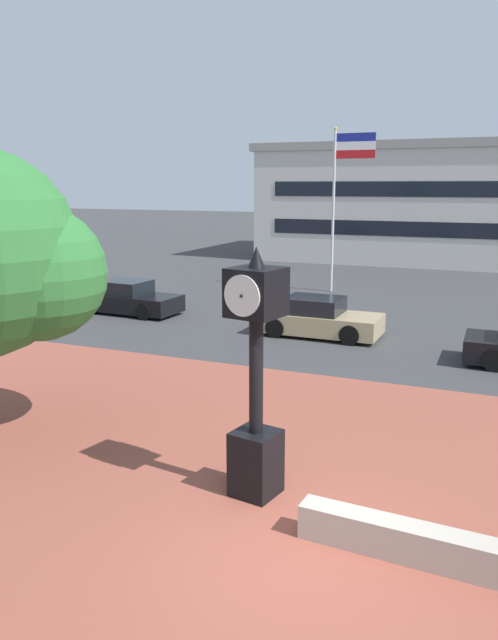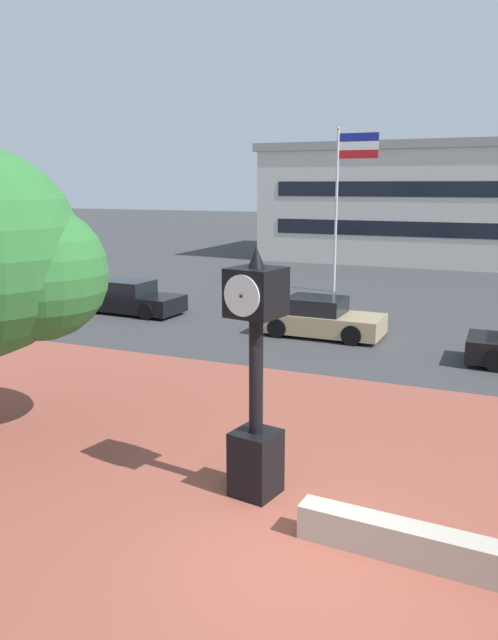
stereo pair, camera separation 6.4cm
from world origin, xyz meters
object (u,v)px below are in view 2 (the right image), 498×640
(street_clock, at_px, (256,382))
(car_street_far, at_px, (131,299))
(car_street_mid, at_px, (320,319))
(flagpole_primary, at_px, (343,192))

(street_clock, xyz_separation_m, car_street_far, (-10.12, 11.48, -1.33))
(car_street_mid, bearing_deg, street_clock, 12.32)
(street_clock, xyz_separation_m, flagpole_primary, (-3.90, 19.48, 2.70))
(car_street_far, bearing_deg, flagpole_primary, 144.99)
(car_street_far, distance_m, flagpole_primary, 10.91)
(street_clock, height_order, flagpole_primary, flagpole_primary)
(car_street_mid, bearing_deg, flagpole_primary, -168.32)
(car_street_far, xyz_separation_m, flagpole_primary, (6.21, 8.00, 4.03))
(street_clock, relative_size, car_street_mid, 1.00)
(car_street_mid, height_order, car_street_far, same)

